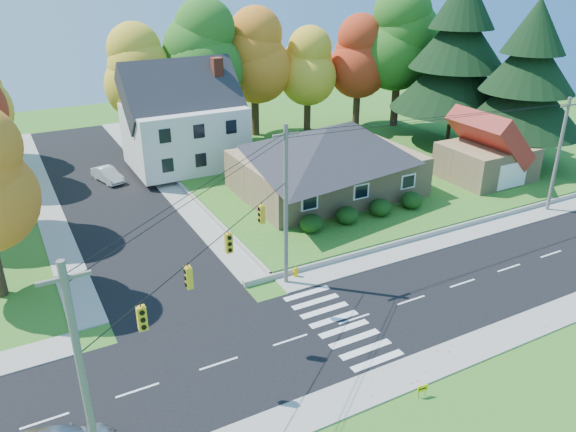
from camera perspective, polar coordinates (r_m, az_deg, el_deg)
name	(u,v)px	position (r m, az deg, el deg)	size (l,w,h in m)	color
ground	(354,319)	(31.67, 6.74, -10.37)	(120.00, 120.00, 0.00)	#3D7923
road_main	(354,319)	(31.67, 6.74, -10.36)	(90.00, 8.00, 0.02)	black
road_cross	(107,190)	(50.89, -17.96, 2.48)	(8.00, 44.00, 0.02)	black
sidewalk_north	(309,278)	(35.17, 2.12, -6.28)	(90.00, 2.00, 0.08)	#9C9A90
sidewalk_south	(413,372)	(28.57, 12.60, -15.19)	(90.00, 2.00, 0.08)	#9C9A90
lawn	(343,167)	(53.75, 5.57, 5.01)	(30.00, 30.00, 0.50)	#3D7923
ranch_house	(326,159)	(46.22, 3.93, 5.77)	(14.60, 10.60, 5.40)	tan
colonial_house	(184,122)	(53.13, -10.48, 9.38)	(10.40, 8.40, 9.60)	silver
garage	(487,153)	(52.15, 19.59, 6.09)	(7.30, 6.30, 4.60)	tan
hedge_row	(364,211)	(41.95, 7.72, 0.49)	(10.70, 1.70, 1.27)	#163A10
traffic_infrastructure	(342,226)	(29.98, 5.52, -1.05)	(38.10, 10.66, 10.00)	#666059
tree_lot_0	(141,72)	(57.47, -14.71, 13.93)	(6.72, 6.72, 12.51)	#3F2A19
tree_lot_1	(203,55)	(58.03, -8.66, 15.84)	(7.84, 7.84, 14.60)	#3F2A19
tree_lot_2	(254,56)	(61.29, -3.49, 15.88)	(7.28, 7.28, 13.56)	#3F2A19
tree_lot_3	(308,66)	(63.36, 2.04, 14.99)	(6.16, 6.16, 11.47)	#3F2A19
tree_lot_4	(359,57)	(65.63, 7.22, 15.73)	(6.72, 6.72, 12.51)	#3F2A19
tree_lot_5	(400,39)	(66.18, 11.32, 17.25)	(8.40, 8.40, 15.64)	#3F2A19
conifer_east_a	(458,56)	(61.04, 16.85, 15.31)	(12.80, 12.80, 16.96)	#3F2A19
conifer_east_b	(527,80)	(56.63, 23.15, 12.63)	(11.20, 11.20, 14.84)	#3F2A19
white_car	(108,175)	(52.77, -17.86, 4.02)	(1.35, 3.86, 1.27)	#BCBCBE
fire_hydrant	(296,272)	(35.11, 0.79, -5.75)	(0.41, 0.32, 0.72)	#D6AD02
yard_sign	(422,389)	(27.09, 13.50, -16.70)	(0.52, 0.11, 0.65)	black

